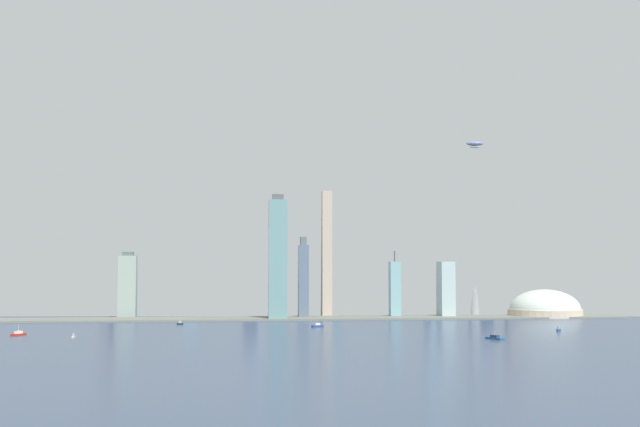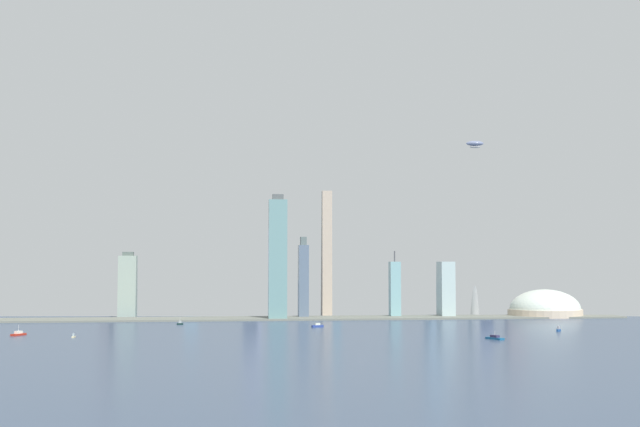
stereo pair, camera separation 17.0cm
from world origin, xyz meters
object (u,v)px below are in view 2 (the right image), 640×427
object	(u,v)px
skyscraper_3	(433,257)
skyscraper_12	(395,289)
skyscraper_1	(128,285)
skyscraper_9	(485,284)
skyscraper_2	(192,294)
boat_1	(495,338)
skyscraper_4	(252,270)
boat_2	(317,326)
boat_3	(18,334)
boat_5	(559,330)
skyscraper_11	(515,279)
skyscraper_0	(303,280)
skyscraper_5	(446,289)
boat_4	(180,323)
observation_tower	(473,192)
stadium_dome	(544,310)
skyscraper_7	(330,278)
skyscraper_10	(108,255)
airplane	(389,156)
boat_0	(74,336)
skyscraper_6	(326,254)
skyscraper_8	(278,259)

from	to	relation	value
skyscraper_3	skyscraper_12	distance (m)	95.51
skyscraper_1	skyscraper_9	size ratio (longest dim) A/B	1.06
skyscraper_2	skyscraper_9	xyz separation A→B (m)	(393.82, 3.31, 11.37)
skyscraper_9	boat_1	distance (m)	399.16
skyscraper_2	skyscraper_12	bearing A→B (deg)	-17.29
skyscraper_2	skyscraper_9	bearing A→B (deg)	0.48
skyscraper_4	boat_2	world-z (taller)	skyscraper_4
boat_3	skyscraper_2	bearing A→B (deg)	-179.35
skyscraper_3	boat_5	size ratio (longest dim) A/B	24.25
skyscraper_11	skyscraper_0	bearing A→B (deg)	-176.82
skyscraper_5	boat_4	xyz separation A→B (m)	(-320.64, -91.65, -32.82)
skyscraper_5	skyscraper_12	world-z (taller)	skyscraper_12
skyscraper_2	boat_1	size ratio (longest dim) A/B	3.19
observation_tower	skyscraper_11	world-z (taller)	observation_tower
stadium_dome	skyscraper_7	xyz separation A→B (m)	(-263.19, 67.71, 38.93)
skyscraper_10	airplane	bearing A→B (deg)	-8.81
skyscraper_3	boat_4	size ratio (longest dim) A/B	17.55
stadium_dome	boat_2	xyz separation A→B (m)	(-303.42, -142.36, -6.92)
skyscraper_1	boat_1	bearing A→B (deg)	-44.22
skyscraper_0	boat_1	world-z (taller)	skyscraper_0
skyscraper_2	boat_0	xyz separation A→B (m)	(-88.29, -318.64, -25.41)
boat_5	skyscraper_2	bearing A→B (deg)	96.50
observation_tower	boat_2	size ratio (longest dim) A/B	24.22
skyscraper_0	boat_1	distance (m)	333.92
boat_4	skyscraper_10	bearing A→B (deg)	-66.32
skyscraper_6	skyscraper_10	bearing A→B (deg)	168.37
skyscraper_10	skyscraper_11	xyz separation A→B (m)	(521.78, -62.94, -30.11)
skyscraper_7	skyscraper_12	distance (m)	97.83
boat_0	boat_5	xyz separation A→B (m)	(455.32, 15.95, 0.41)
skyscraper_4	airplane	size ratio (longest dim) A/B	3.77
boat_0	boat_1	size ratio (longest dim) A/B	0.38
skyscraper_6	skyscraper_9	bearing A→B (deg)	14.70
skyscraper_4	skyscraper_11	xyz separation A→B (m)	(335.82, -37.04, -10.38)
skyscraper_8	boat_4	size ratio (longest dim) A/B	17.33
skyscraper_8	boat_2	world-z (taller)	skyscraper_8
skyscraper_4	skyscraper_11	bearing A→B (deg)	-6.29
skyscraper_9	boat_4	size ratio (longest dim) A/B	8.93
skyscraper_6	airplane	world-z (taller)	airplane
skyscraper_5	skyscraper_10	xyz separation A→B (m)	(-424.61, 82.35, 42.95)
skyscraper_5	skyscraper_12	distance (m)	64.21
skyscraper_11	boat_2	distance (m)	321.44
stadium_dome	airplane	distance (m)	276.07
skyscraper_3	skyscraper_7	size ratio (longest dim) A/B	1.58
skyscraper_2	boat_4	size ratio (longest dim) A/B	6.84
skyscraper_8	skyscraper_10	distance (m)	241.07
skyscraper_9	boat_4	bearing A→B (deg)	-156.18
skyscraper_3	boat_2	world-z (taller)	skyscraper_3
skyscraper_9	boat_5	world-z (taller)	skyscraper_9
skyscraper_0	skyscraper_4	xyz separation A→B (m)	(-60.91, 52.32, 11.19)
skyscraper_2	boat_2	world-z (taller)	skyscraper_2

